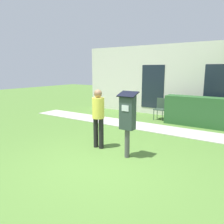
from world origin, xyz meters
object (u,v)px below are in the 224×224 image
at_px(parking_meter, 128,116).
at_px(outdoor_chair_middle, 191,110).
at_px(person_standing, 98,114).
at_px(outdoor_chair_left, 161,107).

height_order(parking_meter, outdoor_chair_middle, parking_meter).
relative_size(person_standing, outdoor_chair_middle, 1.76).
xyz_separation_m(person_standing, outdoor_chair_middle, (1.38, 4.18, -0.40)).
height_order(person_standing, outdoor_chair_middle, person_standing).
bearing_deg(person_standing, outdoor_chair_middle, 97.20).
bearing_deg(parking_meter, outdoor_chair_left, 101.08).
bearing_deg(person_standing, parking_meter, 16.72).
bearing_deg(outdoor_chair_left, person_standing, -109.99).
xyz_separation_m(parking_meter, person_standing, (-0.97, 0.15, -0.09)).
relative_size(person_standing, outdoor_chair_left, 1.76).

